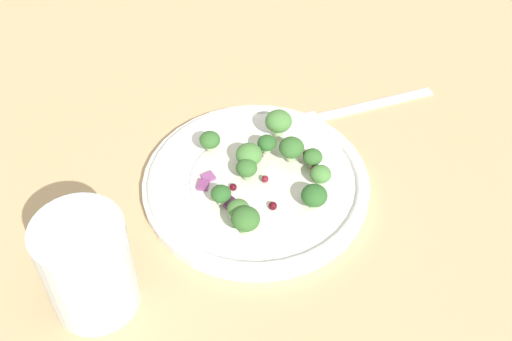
{
  "coord_description": "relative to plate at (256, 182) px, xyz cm",
  "views": [
    {
      "loc": [
        -7.38,
        47.47,
        52.23
      ],
      "look_at": [
        -0.97,
        1.72,
        2.7
      ],
      "focal_mm": 45.78,
      "sensor_mm": 36.0,
      "label": 1
    }
  ],
  "objects": [
    {
      "name": "onion_bit_3",
      "position": [
        0.17,
        -3.57,
        0.63
      ],
      "size": [
        1.09,
        1.18,
        0.37
      ],
      "primitive_type": "cube",
      "rotation": [
        0.0,
        0.0,
        0.34
      ],
      "color": "#934C84",
      "rests_on": "plate"
    },
    {
      "name": "cranberry_1",
      "position": [
        -0.42,
        6.32,
        1.39
      ],
      "size": [
        0.96,
        0.96,
        0.96
      ],
      "primitive_type": "sphere",
      "color": "maroon",
      "rests_on": "plate"
    },
    {
      "name": "broccoli_floret_6",
      "position": [
        3.0,
        3.9,
        2.06
      ],
      "size": [
        2.08,
        2.08,
        2.1
      ],
      "color": "#ADD18E",
      "rests_on": "plate"
    },
    {
      "name": "broccoli_floret_5",
      "position": [
        0.71,
        5.6,
        2.08
      ],
      "size": [
        2.22,
        2.22,
        2.24
      ],
      "color": "#9EC684",
      "rests_on": "plate"
    },
    {
      "name": "cranberry_4",
      "position": [
        -2.23,
        3.71,
        0.88
      ],
      "size": [
        0.87,
        0.87,
        0.87
      ],
      "primitive_type": "sphere",
      "color": "#4C0A14",
      "rests_on": "plate"
    },
    {
      "name": "ground_plane",
      "position": [
        0.97,
        -1.72,
        -1.86
      ],
      "size": [
        180.0,
        180.0,
        2.0
      ],
      "primitive_type": "cube",
      "color": "tan"
    },
    {
      "name": "cranberry_0",
      "position": [
        -0.99,
        0.32,
        1.04
      ],
      "size": [
        0.75,
        0.75,
        0.75
      ],
      "primitive_type": "sphere",
      "color": "maroon",
      "rests_on": "plate"
    },
    {
      "name": "plate",
      "position": [
        0.0,
        0.0,
        0.0
      ],
      "size": [
        24.0,
        24.0,
        1.7
      ],
      "color": "white",
      "rests_on": "ground_plane"
    },
    {
      "name": "cranberry_3",
      "position": [
        -4.97,
        -3.64,
        1.34
      ],
      "size": [
        0.81,
        0.81,
        0.81
      ],
      "primitive_type": "sphere",
      "color": "maroon",
      "rests_on": "plate"
    },
    {
      "name": "broccoli_floret_9",
      "position": [
        0.54,
        -1.81,
        2.26
      ],
      "size": [
        2.83,
        2.83,
        2.87
      ],
      "color": "#ADD18E",
      "rests_on": "plate"
    },
    {
      "name": "cranberry_5",
      "position": [
        -6.14,
        -1.89,
        1.19
      ],
      "size": [
        0.99,
        0.99,
        0.99
      ],
      "primitive_type": "sphere",
      "color": "maroon",
      "rests_on": "plate"
    },
    {
      "name": "broccoli_floret_8",
      "position": [
        1.07,
        0.1,
        2.13
      ],
      "size": [
        2.23,
        2.23,
        2.25
      ],
      "color": "#8EB77A",
      "rests_on": "plate"
    },
    {
      "name": "onion_bit_2",
      "position": [
        2.25,
        3.76,
        0.7
      ],
      "size": [
        1.74,
        1.72,
        0.43
      ],
      "primitive_type": "cube",
      "rotation": [
        0.0,
        0.0,
        2.32
      ],
      "color": "#843D75",
      "rests_on": "plate"
    },
    {
      "name": "broccoli_floret_2",
      "position": [
        -0.67,
        -3.67,
        2.32
      ],
      "size": [
        2.05,
        2.05,
        2.08
      ],
      "color": "#ADD18E",
      "rests_on": "plate"
    },
    {
      "name": "broccoli_floret_0",
      "position": [
        -3.37,
        -3.04,
        2.6
      ],
      "size": [
        2.68,
        2.68,
        2.71
      ],
      "color": "#ADD18E",
      "rests_on": "plate"
    },
    {
      "name": "broccoli_floret_10",
      "position": [
        -5.68,
        -2.69,
        1.88
      ],
      "size": [
        2.1,
        2.1,
        2.12
      ],
      "color": "#9EC684",
      "rests_on": "plate"
    },
    {
      "name": "dressing_pool",
      "position": [
        0.0,
        0.0,
        0.44
      ],
      "size": [
        13.92,
        13.92,
        0.2
      ],
      "primitive_type": "cylinder",
      "color": "white",
      "rests_on": "plate"
    },
    {
      "name": "fork",
      "position": [
        -9.79,
        -13.91,
        -0.61
      ],
      "size": [
        17.38,
        10.07,
        0.5
      ],
      "color": "silver",
      "rests_on": "ground_plane"
    },
    {
      "name": "onion_bit_1",
      "position": [
        4.99,
        0.6,
        0.66
      ],
      "size": [
        1.74,
        1.73,
        0.47
      ],
      "primitive_type": "cube",
      "rotation": [
        0.0,
        0.0,
        2.27
      ],
      "color": "#934C84",
      "rests_on": "plate"
    },
    {
      "name": "water_glass",
      "position": [
        12.61,
        15.6,
        4.33
      ],
      "size": [
        7.98,
        7.98,
        10.37
      ],
      "primitive_type": "cylinder",
      "color": "silver",
      "rests_on": "ground_plane"
    },
    {
      "name": "broccoli_floret_1",
      "position": [
        0.01,
        7.17,
        2.58
      ],
      "size": [
        2.8,
        2.8,
        2.83
      ],
      "color": "#ADD18E",
      "rests_on": "plate"
    },
    {
      "name": "broccoli_floret_7",
      "position": [
        -6.27,
        2.85,
        2.07
      ],
      "size": [
        2.65,
        2.65,
        2.69
      ],
      "color": "#ADD18E",
      "rests_on": "plate"
    },
    {
      "name": "broccoli_floret_3",
      "position": [
        5.51,
        -3.39,
        2.2
      ],
      "size": [
        2.26,
        2.26,
        2.29
      ],
      "color": "#ADD18E",
      "rests_on": "plate"
    },
    {
      "name": "cranberry_2",
      "position": [
        2.16,
        1.7,
        0.8
      ],
      "size": [
        0.78,
        0.78,
        0.78
      ],
      "primitive_type": "sphere",
      "color": "#4C0A14",
      "rests_on": "plate"
    },
    {
      "name": "broccoli_floret_4",
      "position": [
        -1.55,
        -6.78,
        2.72
      ],
      "size": [
        2.96,
        2.96,
        3.0
      ],
      "color": "#ADD18E",
      "rests_on": "plate"
    },
    {
      "name": "onion_bit_0",
      "position": [
        5.32,
        1.77,
        0.75
      ],
      "size": [
        1.13,
        1.36,
        0.42
      ],
      "primitive_type": "cube",
      "rotation": [
        0.0,
        0.0,
        3.14
      ],
      "color": "#843D75",
      "rests_on": "plate"
    },
    {
      "name": "broccoli_floret_11",
      "position": [
        -6.69,
        -0.38,
        1.82
      ],
      "size": [
        2.2,
        2.2,
        2.23
      ],
      "color": "#9EC684",
      "rests_on": "plate"
    }
  ]
}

